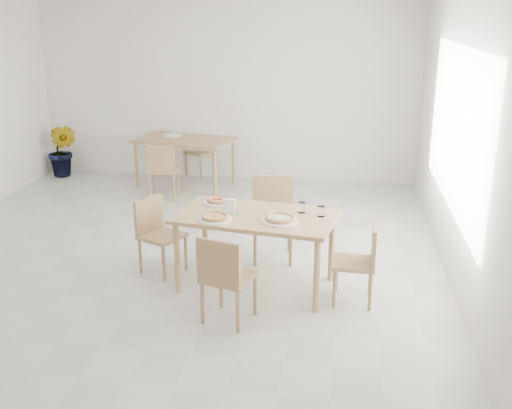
# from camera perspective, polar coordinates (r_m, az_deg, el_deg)

# --- Properties ---
(room) EXTENTS (7.28, 7.00, 7.00)m
(room) POSITION_cam_1_polar(r_m,az_deg,el_deg) (6.31, 18.49, 6.88)
(room) COLOR beige
(room) RESTS_ON ground
(main_table) EXTENTS (1.62, 1.08, 0.75)m
(main_table) POSITION_cam_1_polar(r_m,az_deg,el_deg) (5.78, -0.00, -1.74)
(main_table) COLOR tan
(main_table) RESTS_ON ground
(chair_south) EXTENTS (0.50, 0.50, 0.81)m
(chair_south) POSITION_cam_1_polar(r_m,az_deg,el_deg) (5.16, -3.02, -6.62)
(chair_south) COLOR #A07C50
(chair_south) RESTS_ON ground
(chair_north) EXTENTS (0.50, 0.50, 0.90)m
(chair_north) POSITION_cam_1_polar(r_m,az_deg,el_deg) (6.54, 1.61, -0.68)
(chair_north) COLOR #A07C50
(chair_north) RESTS_ON ground
(chair_west) EXTENTS (0.52, 0.52, 0.79)m
(chair_west) POSITION_cam_1_polar(r_m,az_deg,el_deg) (6.29, -9.44, -2.36)
(chair_west) COLOR #A07C50
(chair_west) RESTS_ON ground
(chair_east) EXTENTS (0.39, 0.39, 0.77)m
(chair_east) POSITION_cam_1_polar(r_m,az_deg,el_deg) (5.63, 10.07, -5.03)
(chair_east) COLOR #A07C50
(chair_east) RESTS_ON ground
(plate_margherita) EXTENTS (0.32, 0.32, 0.02)m
(plate_margherita) POSITION_cam_1_polar(r_m,az_deg,el_deg) (5.61, -3.95, -1.41)
(plate_margherita) COLOR white
(plate_margherita) RESTS_ON main_table
(plate_mushroom) EXTENTS (0.34, 0.34, 0.02)m
(plate_mushroom) POSITION_cam_1_polar(r_m,az_deg,el_deg) (5.56, 2.28, -1.54)
(plate_mushroom) COLOR white
(plate_mushroom) RESTS_ON main_table
(plate_pepperoni) EXTENTS (0.32, 0.32, 0.02)m
(plate_pepperoni) POSITION_cam_1_polar(r_m,az_deg,el_deg) (6.10, -3.57, 0.24)
(plate_pepperoni) COLOR white
(plate_pepperoni) RESTS_ON main_table
(pizza_margherita) EXTENTS (0.28, 0.28, 0.03)m
(pizza_margherita) POSITION_cam_1_polar(r_m,az_deg,el_deg) (5.60, -3.96, -1.19)
(pizza_margherita) COLOR tan
(pizza_margherita) RESTS_ON plate_margherita
(pizza_mushroom) EXTENTS (0.36, 0.36, 0.03)m
(pizza_mushroom) POSITION_cam_1_polar(r_m,az_deg,el_deg) (5.56, 2.28, -1.32)
(pizza_mushroom) COLOR tan
(pizza_mushroom) RESTS_ON plate_mushroom
(pizza_pepperoni) EXTENTS (0.28, 0.28, 0.03)m
(pizza_pepperoni) POSITION_cam_1_polar(r_m,az_deg,el_deg) (6.10, -3.57, 0.45)
(pizza_pepperoni) COLOR tan
(pizza_pepperoni) RESTS_ON plate_pepperoni
(tumbler_a) EXTENTS (0.08, 0.08, 0.10)m
(tumbler_a) POSITION_cam_1_polar(r_m,az_deg,el_deg) (5.81, 4.38, -0.29)
(tumbler_a) COLOR white
(tumbler_a) RESTS_ON main_table
(tumbler_b) EXTENTS (0.07, 0.07, 0.10)m
(tumbler_b) POSITION_cam_1_polar(r_m,az_deg,el_deg) (5.72, 6.22, -0.66)
(tumbler_b) COLOR white
(tumbler_b) RESTS_ON main_table
(napkin_holder) EXTENTS (0.13, 0.07, 0.14)m
(napkin_holder) POSITION_cam_1_polar(r_m,az_deg,el_deg) (5.77, -2.60, -0.17)
(napkin_holder) COLOR silver
(napkin_holder) RESTS_ON main_table
(fork_a) EXTENTS (0.06, 0.18, 0.01)m
(fork_a) POSITION_cam_1_polar(r_m,az_deg,el_deg) (5.78, -1.72, -0.83)
(fork_a) COLOR silver
(fork_a) RESTS_ON main_table
(fork_b) EXTENTS (0.08, 0.19, 0.01)m
(fork_b) POSITION_cam_1_polar(r_m,az_deg,el_deg) (5.80, 1.23, -0.75)
(fork_b) COLOR silver
(fork_b) RESTS_ON main_table
(second_table) EXTENTS (1.60, 1.12, 0.75)m
(second_table) POSITION_cam_1_polar(r_m,az_deg,el_deg) (9.25, -6.78, 5.73)
(second_table) COLOR #A07C50
(second_table) RESTS_ON ground
(chair_back_s) EXTENTS (0.44, 0.44, 0.82)m
(chair_back_s) POSITION_cam_1_polar(r_m,az_deg,el_deg) (8.68, -8.93, 3.53)
(chair_back_s) COLOR #A07C50
(chair_back_s) RESTS_ON ground
(chair_back_n) EXTENTS (0.54, 0.54, 0.79)m
(chair_back_n) POSITION_cam_1_polar(r_m,az_deg,el_deg) (9.93, -5.02, 5.42)
(chair_back_n) COLOR #A07C50
(chair_back_n) RESTS_ON ground
(plate_empty) EXTENTS (0.27, 0.27, 0.02)m
(plate_empty) POSITION_cam_1_polar(r_m,az_deg,el_deg) (9.47, -7.94, 6.56)
(plate_empty) COLOR white
(plate_empty) RESTS_ON second_table
(potted_plant) EXTENTS (0.52, 0.44, 0.87)m
(potted_plant) POSITION_cam_1_polar(r_m,az_deg,el_deg) (10.28, -17.94, 4.92)
(potted_plant) COLOR #2A681F
(potted_plant) RESTS_ON ground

